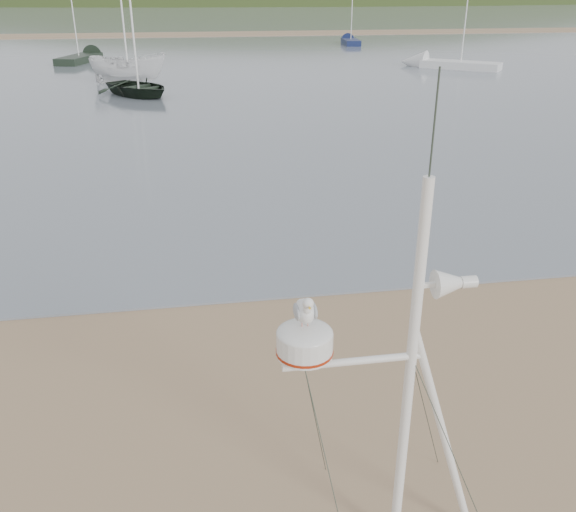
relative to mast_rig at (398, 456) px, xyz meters
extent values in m
plane|color=#8C6E50|center=(-2.90, 1.53, -1.16)|extent=(560.00, 560.00, 0.00)
cube|color=slate|center=(-2.90, 133.53, -1.14)|extent=(560.00, 256.00, 0.04)
cube|color=#8C6E50|center=(-2.90, 71.53, -1.09)|extent=(560.00, 7.00, 0.07)
ellipsoid|color=#233214|center=(37.10, 236.53, -23.16)|extent=(400.00, 180.00, 80.00)
cylinder|color=white|center=(0.06, 0.05, 0.82)|extent=(0.10, 0.10, 3.96)
cylinder|color=white|center=(0.48, 0.05, 0.12)|extent=(0.92, 0.08, 2.60)
cylinder|color=white|center=(-0.49, 0.05, 1.12)|extent=(1.29, 0.07, 0.07)
cylinder|color=#2D382D|center=(0.06, 0.05, 3.20)|extent=(0.02, 0.02, 0.89)
cube|color=white|center=(-0.93, 0.05, 1.19)|extent=(0.16, 0.16, 0.09)
cylinder|color=silver|center=(-0.93, 0.05, 1.34)|extent=(0.50, 0.50, 0.22)
cylinder|color=#9E230B|center=(-0.93, 0.05, 1.27)|extent=(0.51, 0.51, 0.02)
ellipsoid|color=silver|center=(-0.93, 0.05, 1.45)|extent=(0.50, 0.50, 0.14)
cone|color=silver|center=(0.34, 0.05, 1.83)|extent=(0.26, 0.26, 0.26)
cylinder|color=silver|center=(0.51, 0.05, 1.83)|extent=(0.14, 0.11, 0.11)
cube|color=white|center=(0.16, 0.05, 1.83)|extent=(0.20, 0.04, 0.04)
cylinder|color=tan|center=(-0.96, 0.05, 1.56)|extent=(0.01, 0.01, 0.07)
cylinder|color=tan|center=(-0.91, 0.05, 1.56)|extent=(0.01, 0.01, 0.07)
ellipsoid|color=white|center=(-0.93, 0.05, 1.67)|extent=(0.17, 0.27, 0.20)
ellipsoid|color=#9C9FA3|center=(-1.01, 0.04, 1.67)|extent=(0.05, 0.22, 0.13)
ellipsoid|color=#9C9FA3|center=(-0.86, 0.04, 1.67)|extent=(0.05, 0.22, 0.13)
cone|color=white|center=(-0.93, 0.19, 1.65)|extent=(0.09, 0.08, 0.09)
ellipsoid|color=white|center=(-0.93, -0.05, 1.75)|extent=(0.08, 0.08, 0.12)
sphere|color=white|center=(-0.93, -0.08, 1.81)|extent=(0.10, 0.10, 0.10)
cone|color=gold|center=(-0.93, -0.12, 1.80)|extent=(0.02, 0.05, 0.02)
imported|color=black|center=(-4.21, 28.82, 1.04)|extent=(2.97, 2.63, 4.32)
imported|color=silver|center=(-5.03, 33.29, 1.14)|extent=(2.08, 2.04, 4.52)
cube|color=silver|center=(16.98, 36.70, -0.87)|extent=(5.20, 4.62, 0.50)
cone|color=silver|center=(14.33, 38.81, -0.87)|extent=(2.51, 2.48, 1.70)
cylinder|color=white|center=(16.98, 36.70, 2.29)|extent=(0.08, 0.08, 5.83)
cube|color=#131D44|center=(14.26, 55.96, -0.87)|extent=(1.79, 4.35, 0.50)
cone|color=#131D44|center=(14.54, 58.65, -0.87)|extent=(1.50, 1.61, 1.35)
cylinder|color=white|center=(14.26, 55.96, 1.71)|extent=(0.08, 0.08, 4.66)
cube|color=black|center=(-9.49, 44.92, -0.87)|extent=(2.98, 5.30, 0.50)
cone|color=black|center=(-8.57, 48.01, -0.87)|extent=(2.05, 2.15, 1.61)
cylinder|color=white|center=(-9.49, 44.92, 2.15)|extent=(0.08, 0.08, 5.55)
camera|label=1|loc=(-1.81, -4.38, 4.19)|focal=38.00mm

